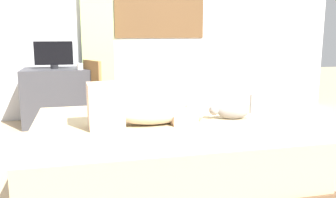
{
  "coord_description": "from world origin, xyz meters",
  "views": [
    {
      "loc": [
        -0.63,
        -2.78,
        1.21
      ],
      "look_at": [
        0.07,
        0.15,
        0.64
      ],
      "focal_mm": 38.19,
      "sensor_mm": 36.0,
      "label": 1
    }
  ],
  "objects_px": {
    "cat": "(230,111)",
    "chair_by_desk": "(100,87)",
    "bed": "(162,152)",
    "person_lying": "(142,111)",
    "tv_monitor": "(54,55)",
    "desk": "(60,97)",
    "cup": "(80,66)"
  },
  "relations": [
    {
      "from": "cat",
      "to": "chair_by_desk",
      "type": "bearing_deg",
      "value": 117.5
    },
    {
      "from": "bed",
      "to": "cat",
      "type": "xyz_separation_m",
      "value": [
        0.58,
        -0.02,
        0.32
      ]
    },
    {
      "from": "person_lying",
      "to": "tv_monitor",
      "type": "bearing_deg",
      "value": 110.42
    },
    {
      "from": "desk",
      "to": "cup",
      "type": "height_order",
      "value": "cup"
    },
    {
      "from": "tv_monitor",
      "to": "chair_by_desk",
      "type": "height_order",
      "value": "tv_monitor"
    },
    {
      "from": "desk",
      "to": "chair_by_desk",
      "type": "distance_m",
      "value": 0.58
    },
    {
      "from": "cat",
      "to": "cup",
      "type": "height_order",
      "value": "cup"
    },
    {
      "from": "desk",
      "to": "tv_monitor",
      "type": "distance_m",
      "value": 0.55
    },
    {
      "from": "cup",
      "to": "bed",
      "type": "bearing_deg",
      "value": -71.37
    },
    {
      "from": "cat",
      "to": "tv_monitor",
      "type": "distance_m",
      "value": 2.64
    },
    {
      "from": "bed",
      "to": "cup",
      "type": "height_order",
      "value": "cup"
    },
    {
      "from": "person_lying",
      "to": "cup",
      "type": "xyz_separation_m",
      "value": [
        -0.47,
        1.92,
        0.18
      ]
    },
    {
      "from": "bed",
      "to": "tv_monitor",
      "type": "xyz_separation_m",
      "value": [
        -0.96,
        2.09,
        0.68
      ]
    },
    {
      "from": "person_lying",
      "to": "cat",
      "type": "height_order",
      "value": "person_lying"
    },
    {
      "from": "bed",
      "to": "chair_by_desk",
      "type": "relative_size",
      "value": 2.42
    },
    {
      "from": "cat",
      "to": "chair_by_desk",
      "type": "distance_m",
      "value": 2.13
    },
    {
      "from": "person_lying",
      "to": "chair_by_desk",
      "type": "relative_size",
      "value": 1.09
    },
    {
      "from": "cat",
      "to": "tv_monitor",
      "type": "xyz_separation_m",
      "value": [
        -1.54,
        2.12,
        0.36
      ]
    },
    {
      "from": "cat",
      "to": "cup",
      "type": "xyz_separation_m",
      "value": [
        -1.22,
        1.91,
        0.22
      ]
    },
    {
      "from": "person_lying",
      "to": "desk",
      "type": "xyz_separation_m",
      "value": [
        -0.75,
        2.13,
        -0.24
      ]
    },
    {
      "from": "tv_monitor",
      "to": "cat",
      "type": "bearing_deg",
      "value": -53.95
    },
    {
      "from": "desk",
      "to": "chair_by_desk",
      "type": "bearing_deg",
      "value": -23.55
    },
    {
      "from": "cat",
      "to": "chair_by_desk",
      "type": "xyz_separation_m",
      "value": [
        -0.98,
        1.89,
        -0.05
      ]
    },
    {
      "from": "desk",
      "to": "tv_monitor",
      "type": "xyz_separation_m",
      "value": [
        -0.04,
        0.0,
        0.55
      ]
    },
    {
      "from": "person_lying",
      "to": "cat",
      "type": "distance_m",
      "value": 0.75
    },
    {
      "from": "cup",
      "to": "chair_by_desk",
      "type": "distance_m",
      "value": 0.36
    },
    {
      "from": "tv_monitor",
      "to": "chair_by_desk",
      "type": "bearing_deg",
      "value": -21.92
    },
    {
      "from": "cat",
      "to": "chair_by_desk",
      "type": "relative_size",
      "value": 0.41
    },
    {
      "from": "cat",
      "to": "desk",
      "type": "bearing_deg",
      "value": 125.3
    },
    {
      "from": "bed",
      "to": "person_lying",
      "type": "xyz_separation_m",
      "value": [
        -0.16,
        -0.04,
        0.36
      ]
    },
    {
      "from": "bed",
      "to": "person_lying",
      "type": "height_order",
      "value": "person_lying"
    },
    {
      "from": "bed",
      "to": "cat",
      "type": "bearing_deg",
      "value": -2.32
    }
  ]
}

